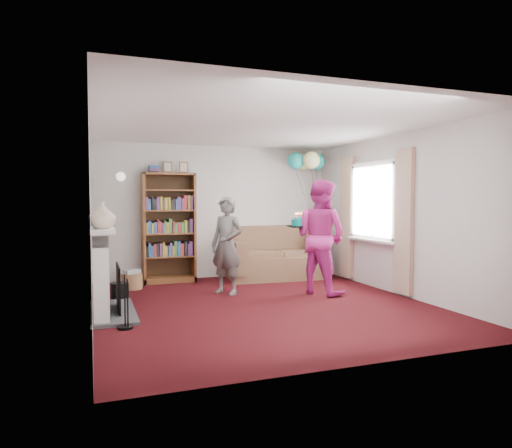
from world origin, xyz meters
name	(u,v)px	position (x,y,z in m)	size (l,w,h in m)	color
ground	(263,305)	(0.00, 0.00, 0.00)	(5.00, 5.00, 0.00)	black
wall_back	(216,212)	(0.00, 2.51, 1.25)	(4.50, 0.02, 2.50)	silver
wall_left	(90,218)	(-2.26, 0.00, 1.25)	(0.02, 5.00, 2.50)	silver
wall_right	(398,214)	(2.26, 0.00, 1.25)	(0.02, 5.00, 2.50)	silver
ceiling	(263,125)	(0.00, 0.00, 2.50)	(4.50, 5.00, 0.01)	white
fireplace	(105,275)	(-2.09, 0.19, 0.51)	(0.55, 1.80, 1.12)	#3F3F42
window_bay	(373,216)	(2.21, 0.60, 1.20)	(0.14, 2.02, 2.20)	white
wall_sconce	(121,177)	(-1.75, 2.36, 1.88)	(0.16, 0.23, 0.16)	gold
bookcase	(168,229)	(-0.95, 2.30, 0.96)	(0.93, 0.42, 2.16)	#472B14
sofa	(275,259)	(1.04, 2.07, 0.36)	(1.83, 0.97, 0.97)	brown
wicker_basket	(132,280)	(-1.63, 1.82, 0.14)	(0.35, 0.35, 0.32)	#9B6B48
person_striped	(227,245)	(-0.25, 0.92, 0.76)	(0.56, 0.37, 1.53)	black
person_magenta	(321,237)	(1.14, 0.44, 0.89)	(0.87, 0.68, 1.79)	#BF2681
birthday_cake	(302,223)	(0.91, 0.65, 1.11)	(0.40, 0.40, 0.22)	black
balloons	(306,161)	(1.67, 2.03, 2.22)	(0.77, 0.77, 1.70)	#3F3F3F
mantel_vase	(102,215)	(-2.12, -0.15, 1.29)	(0.31, 0.31, 0.33)	beige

